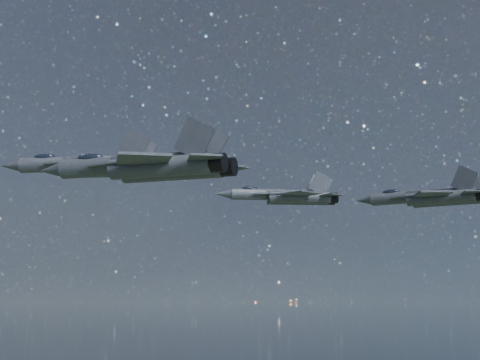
% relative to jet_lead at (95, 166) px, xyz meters
% --- Properties ---
extents(jet_lead, '(18.45, 12.80, 4.64)m').
position_rel_jet_lead_xyz_m(jet_lead, '(0.00, 0.00, 0.00)').
color(jet_lead, '#343941').
extents(jet_left, '(15.71, 10.36, 4.02)m').
position_rel_jet_lead_xyz_m(jet_left, '(15.48, 21.51, -1.14)').
color(jet_left, '#343941').
extents(jet_right, '(18.16, 12.82, 4.60)m').
position_rel_jet_lead_xyz_m(jet_right, '(13.44, -16.30, -3.41)').
color(jet_right, '#343941').
extents(jet_slot, '(15.10, 10.21, 3.80)m').
position_rel_jet_lead_xyz_m(jet_slot, '(33.76, 9.50, -3.45)').
color(jet_slot, '#343941').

